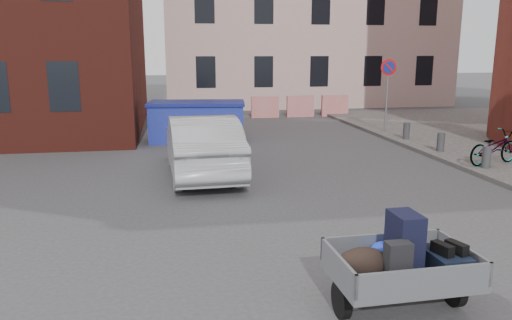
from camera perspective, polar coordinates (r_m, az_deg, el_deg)
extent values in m
plane|color=#38383A|center=(8.59, 3.70, -8.35)|extent=(120.00, 120.00, 0.00)
cylinder|color=gray|center=(19.10, 14.73, 7.07)|extent=(0.07, 0.07, 2.60)
cylinder|color=red|center=(19.03, 14.92, 10.21)|extent=(0.60, 0.03, 0.60)
cylinder|color=navy|center=(19.01, 14.95, 10.20)|extent=(0.44, 0.03, 0.44)
cylinder|color=#3A3A3D|center=(13.98, 24.84, 0.29)|extent=(0.22, 0.22, 0.55)
cylinder|color=#3A3A3D|center=(15.80, 20.36, 1.93)|extent=(0.22, 0.22, 0.55)
cylinder|color=#3A3A3D|center=(17.70, 16.81, 3.21)|extent=(0.22, 0.22, 0.55)
cube|color=red|center=(23.37, 1.04, 6.08)|extent=(1.30, 0.18, 1.00)
cube|color=red|center=(23.75, 5.09, 6.13)|extent=(1.30, 0.18, 1.00)
cube|color=red|center=(24.25, 9.00, 6.15)|extent=(1.30, 0.18, 1.00)
cylinder|color=black|center=(6.06, 9.74, -15.46)|extent=(0.11, 0.44, 0.44)
cylinder|color=black|center=(6.68, 21.70, -13.47)|extent=(0.11, 0.44, 0.44)
cube|color=slate|center=(6.23, 16.17, -12.52)|extent=(1.63, 1.14, 0.08)
cube|color=slate|center=(5.86, 9.34, -11.90)|extent=(0.07, 1.10, 0.28)
cube|color=slate|center=(6.54, 22.44, -10.06)|extent=(0.07, 1.10, 0.28)
cube|color=slate|center=(6.60, 14.14, -9.29)|extent=(1.60, 0.08, 0.28)
cube|color=slate|center=(5.74, 18.75, -12.94)|extent=(1.60, 0.08, 0.28)
cube|color=slate|center=(7.00, 12.73, -10.06)|extent=(0.10, 0.70, 0.06)
cube|color=black|center=(6.15, 16.59, -8.96)|extent=(0.31, 0.46, 0.70)
cube|color=black|center=(6.33, 20.78, -10.84)|extent=(0.41, 0.61, 0.25)
ellipsoid|color=black|center=(5.90, 12.12, -11.41)|extent=(0.61, 0.37, 0.36)
cube|color=black|center=(5.84, 15.88, -11.23)|extent=(0.28, 0.19, 0.48)
ellipsoid|color=blue|center=(6.43, 14.41, -10.06)|extent=(0.37, 0.31, 0.24)
cube|color=black|center=(6.18, 20.52, -9.49)|extent=(0.18, 0.29, 0.13)
cube|color=black|center=(6.27, 21.94, -9.27)|extent=(0.18, 0.29, 0.13)
cube|color=#2330A6|center=(17.32, -6.75, 4.24)|extent=(3.30, 1.93, 1.25)
cube|color=navy|center=(17.23, -6.80, 6.48)|extent=(3.42, 2.05, 0.10)
imported|color=#A7AAAE|center=(12.43, -6.18, 1.69)|extent=(1.77, 4.64, 1.51)
imported|color=black|center=(14.49, 25.56, 1.32)|extent=(1.81, 1.04, 0.90)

